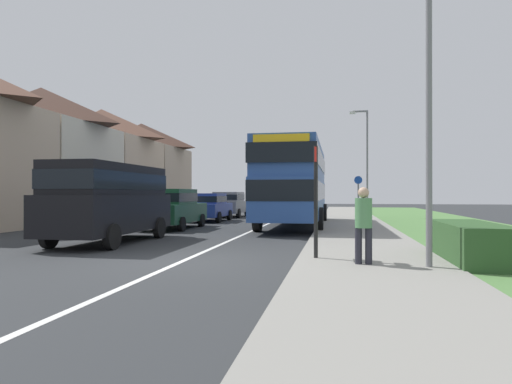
% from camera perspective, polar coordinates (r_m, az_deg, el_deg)
% --- Properties ---
extents(ground_plane, '(120.00, 120.00, 0.00)m').
position_cam_1_polar(ground_plane, '(10.44, -9.43, -8.69)').
color(ground_plane, '#2D3033').
extents(lane_marking_centre, '(0.14, 60.00, 0.01)m').
position_cam_1_polar(lane_marking_centre, '(18.13, -0.89, -5.07)').
color(lane_marking_centre, silver).
rests_on(lane_marking_centre, ground_plane).
extents(pavement_near_side, '(3.20, 68.00, 0.12)m').
position_cam_1_polar(pavement_near_side, '(15.82, 12.85, -5.58)').
color(pavement_near_side, gray).
rests_on(pavement_near_side, ground_plane).
extents(grass_verge_seaward, '(6.00, 68.00, 0.08)m').
position_cam_1_polar(grass_verge_seaward, '(16.59, 27.92, -5.38)').
color(grass_verge_seaward, '#517F42').
rests_on(grass_verge_seaward, ground_plane).
extents(roadside_hedge, '(1.10, 3.28, 0.90)m').
position_cam_1_polar(roadside_hedge, '(10.88, 25.37, -5.94)').
color(roadside_hedge, '#2D5128').
rests_on(roadside_hedge, ground_plane).
extents(double_decker_bus, '(2.80, 10.51, 3.70)m').
position_cam_1_polar(double_decker_bus, '(21.08, 4.88, 1.42)').
color(double_decker_bus, '#284C93').
rests_on(double_decker_bus, ground_plane).
extents(parked_van_black, '(2.11, 5.37, 2.44)m').
position_cam_1_polar(parked_van_black, '(14.89, -17.92, -0.60)').
color(parked_van_black, black).
rests_on(parked_van_black, ground_plane).
extents(parked_car_dark_green, '(1.94, 4.46, 1.74)m').
position_cam_1_polar(parked_car_dark_green, '(20.21, -10.46, -1.88)').
color(parked_car_dark_green, '#19472D').
rests_on(parked_car_dark_green, ground_plane).
extents(parked_car_blue, '(1.92, 3.95, 1.56)m').
position_cam_1_polar(parked_car_blue, '(25.24, -5.96, -1.75)').
color(parked_car_blue, navy).
rests_on(parked_car_blue, ground_plane).
extents(parked_car_grey, '(1.98, 4.25, 1.65)m').
position_cam_1_polar(parked_car_grey, '(29.98, -3.39, -1.42)').
color(parked_car_grey, slate).
rests_on(parked_car_grey, ground_plane).
extents(pedestrian_at_stop, '(0.34, 0.34, 1.67)m').
position_cam_1_polar(pedestrian_at_stop, '(9.39, 13.39, -3.65)').
color(pedestrian_at_stop, '#23232D').
rests_on(pedestrian_at_stop, ground_plane).
extents(bus_stop_sign, '(0.09, 0.52, 2.60)m').
position_cam_1_polar(bus_stop_sign, '(10.12, 7.54, -0.21)').
color(bus_stop_sign, black).
rests_on(bus_stop_sign, ground_plane).
extents(cycle_route_sign, '(0.44, 0.08, 2.52)m').
position_cam_1_polar(cycle_route_sign, '(25.74, 12.76, -0.46)').
color(cycle_route_sign, slate).
rests_on(cycle_route_sign, ground_plane).
extents(street_lamp_near, '(1.14, 0.20, 7.93)m').
position_cam_1_polar(street_lamp_near, '(9.85, 20.35, 17.42)').
color(street_lamp_near, slate).
rests_on(street_lamp_near, ground_plane).
extents(street_lamp_mid, '(1.14, 0.20, 6.77)m').
position_cam_1_polar(street_lamp_mid, '(29.24, 13.61, 4.46)').
color(street_lamp_mid, slate).
rests_on(street_lamp_mid, ground_plane).
extents(house_terrace_far_side, '(6.83, 26.27, 7.51)m').
position_cam_1_polar(house_terrace_far_side, '(30.94, -21.90, 3.91)').
color(house_terrace_far_side, '#C1A88E').
rests_on(house_terrace_far_side, ground_plane).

